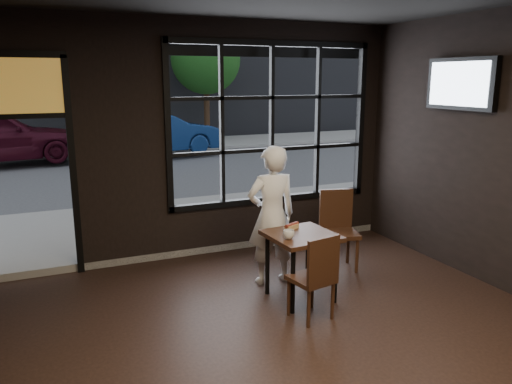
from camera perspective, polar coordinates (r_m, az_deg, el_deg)
name	(u,v)px	position (r m, az deg, el deg)	size (l,w,h in m)	color
window_frame	(272,124)	(7.15, 1.80, 7.80)	(3.06, 0.12, 2.28)	black
stained_transom	(10,85)	(6.46, -26.31, 10.86)	(1.20, 0.06, 0.70)	orange
street_asphalt	(80,128)	(27.12, -19.46, 6.96)	(60.00, 41.00, 0.04)	#545456
cafe_table	(301,266)	(5.65, 5.14, -8.43)	(0.71, 0.71, 0.77)	#321B10
chair_near	(311,276)	(5.20, 6.31, -9.51)	(0.40, 0.40, 0.92)	#321B10
chair_window	(340,231)	(6.53, 9.57, -4.42)	(0.44, 0.44, 1.02)	#321B10
man	(272,216)	(5.92, 1.79, -2.73)	(0.61, 0.40, 1.68)	silver
hotdog	(292,226)	(5.68, 4.11, -3.95)	(0.20, 0.08, 0.06)	tan
cup	(289,235)	(5.33, 3.76, -4.87)	(0.12, 0.12, 0.10)	silver
tv	(461,84)	(6.69, 22.39, 11.36)	(0.12, 1.07, 0.63)	black
navy_car	(155,133)	(15.76, -11.50, 6.60)	(1.44, 4.12, 1.36)	navy
tree_left	(77,53)	(18.12, -19.80, 14.69)	(2.69, 2.69, 4.59)	#332114
tree_right	(206,60)	(19.25, -5.77, 14.83)	(2.59, 2.59, 4.42)	#332114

